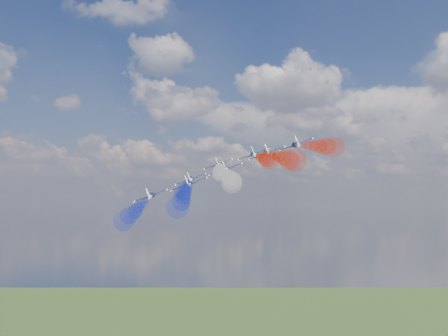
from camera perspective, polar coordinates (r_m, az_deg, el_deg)
The scene contains 16 objects.
jet_lead at distance 183.52m, azimuth -0.60°, elevation 0.36°, with size 10.51×13.14×3.50m, color black, non-canonical shape.
trail_lead at distance 155.74m, azimuth -0.49°, elevation -0.08°, with size 4.38×44.03×4.38m, color white, non-canonical shape.
jet_inner_left at distance 171.53m, azimuth -3.48°, elevation -1.24°, with size 10.51×13.14×3.50m, color black, non-canonical shape.
trail_inner_left at distance 143.83m, azimuth -3.92°, elevation -2.02°, with size 4.38×44.03×4.38m, color #1928D4, non-canonical shape.
jet_inner_right at distance 170.14m, azimuth 3.11°, elevation 1.38°, with size 10.51×13.14×3.50m, color black, non-canonical shape.
trail_inner_right at distance 142.43m, azimuth 3.95°, elevation 1.10°, with size 4.38×44.03×4.38m, color red, non-canonical shape.
jet_outer_left at distance 159.34m, azimuth -7.64°, elevation -2.95°, with size 10.51×13.14×3.50m, color black, non-canonical shape.
trail_outer_left at distance 131.91m, azimuth -9.00°, elevation -4.16°, with size 4.38×44.03×4.38m, color #1928D4, non-canonical shape.
jet_center_third at distance 156.74m, azimuth 0.19°, elevation -0.19°, with size 10.51×13.14×3.50m, color black, non-canonical shape.
trail_center_third at distance 128.99m, azimuth 0.49°, elevation -0.83°, with size 4.38×44.03×4.38m, color white, non-canonical shape.
jet_outer_right at distance 157.81m, azimuth 7.57°, elevation 2.39°, with size 10.51×13.14×3.50m, color black, non-canonical shape.
trail_outer_right at distance 130.38m, azimuth 9.43°, elevation 2.29°, with size 4.38×44.03×4.38m, color red, non-canonical shape.
jet_rear_left at distance 145.52m, azimuth -3.65°, elevation -1.76°, with size 10.51×13.14×3.50m, color black, non-canonical shape.
trail_rear_left at distance 117.85m, azimuth -4.23°, elevation -2.84°, with size 4.38×44.03×4.38m, color #1928D4, non-canonical shape.
jet_rear_right at distance 145.83m, azimuth 4.52°, elevation 1.49°, with size 10.51×13.14×3.50m, color black, non-canonical shape.
trail_rear_right at distance 118.19m, azimuth 5.87°, elevation 1.18°, with size 4.38×44.03×4.38m, color red, non-canonical shape.
Camera 1 is at (115.25, -113.97, 150.36)m, focal length 43.41 mm.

